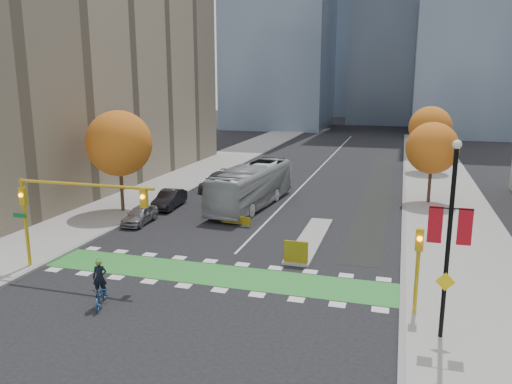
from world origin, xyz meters
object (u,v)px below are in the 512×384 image
Objects in this scene: hazard_board at (296,252)px; bus at (252,186)px; tree_west at (119,143)px; traffic_signal_east at (418,258)px; cyclist at (101,290)px; parked_car_a at (140,215)px; traffic_signal_west at (63,202)px; parked_car_b at (169,199)px; banner_lamppost at (449,233)px; parked_car_c at (219,181)px; tree_east_far at (430,127)px; tree_east_near at (432,148)px.

bus reaches higher than hazard_board.
tree_west is 25.90m from traffic_signal_east.
cyclist reaches higher than parked_car_a.
hazard_board is 13.23m from traffic_signal_west.
traffic_signal_west is at bearing -90.12° from parked_car_b.
banner_lamppost is 1.83× the size of parked_car_b.
bus is at bearing -43.06° from parked_car_c.
parked_car_a is 0.86× the size of parked_car_b.
traffic_signal_west is 6.15m from cyclist.
traffic_signal_east is (-2.00, -38.51, -2.51)m from tree_east_far.
banner_lamppost reaches higher than traffic_signal_west.
tree_west is 0.96× the size of traffic_signal_west.
hazard_board is 21.59m from parked_car_c.
hazard_board is at bearing -25.99° from tree_west.
parked_car_c is at bearing 67.02° from tree_west.
tree_east_near is 22.71m from parked_car_b.
parked_car_a is at bearing -149.06° from tree_east_near.
tree_east_far is (8.50, 33.80, 4.44)m from hazard_board.
tree_east_far is 40.52m from banner_lamppost.
tree_west reaches higher than tree_east_near.
bus is 2.22× the size of parked_car_c.
tree_east_near reaches higher than traffic_signal_west.
hazard_board is 16.53m from parked_car_b.
bus is (5.42, 17.40, -2.27)m from traffic_signal_west.
parked_car_a is (-6.49, -7.48, -1.10)m from bus.
tree_west reaches higher than hazard_board.
cyclist is (-7.77, -7.85, -0.02)m from hazard_board.
tree_east_far is 1.87× the size of traffic_signal_east.
bus is 7.56m from parked_car_c.
tree_east_near is at bearing 15.65° from parked_car_b.
cyclist is 0.51× the size of parked_car_b.
banner_lamppost is (1.00, -2.00, 1.88)m from traffic_signal_east.
tree_east_near is 1.73× the size of traffic_signal_east.
tree_west is 0.99× the size of banner_lamppost.
parked_car_c is (1.42, 8.02, 0.08)m from parked_car_b.
traffic_signal_east is at bearing -29.07° from tree_west.
traffic_signal_west is (4.07, -12.51, -1.58)m from tree_west.
traffic_signal_west is 23.16m from parked_car_c.
parked_car_c reaches higher than parked_car_a.
hazard_board is 0.25× the size of parked_car_c.
banner_lamppost is (-0.50, -24.50, -0.25)m from tree_east_near.
tree_west is at bearing 148.32° from banner_lamppost.
traffic_signal_east is (18.43, 0.00, -1.30)m from traffic_signal_west.
cyclist is 20.60m from bus.
banner_lamppost reaches higher than tree_east_near.
parked_car_a is (-21.50, -28.59, -4.58)m from tree_east_far.
traffic_signal_east is at bearing -35.92° from hazard_board.
tree_west is 1.82× the size of parked_car_b.
banner_lamppost is at bearing -16.05° from cyclist.
traffic_signal_east is 2.92m from banner_lamppost.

